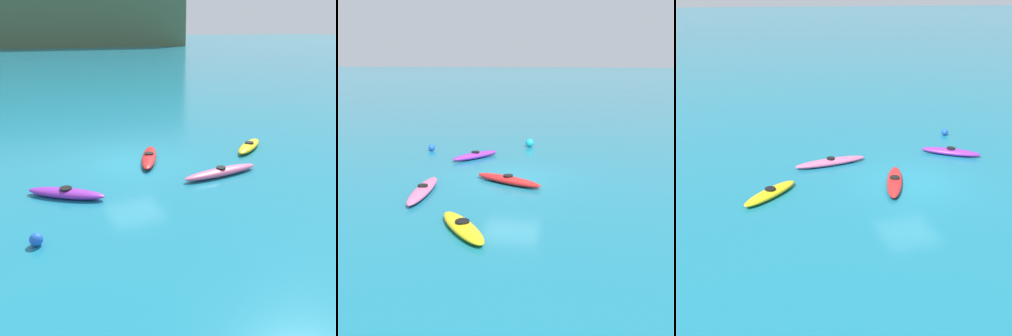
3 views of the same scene
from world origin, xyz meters
TOP-DOWN VIEW (x-y plane):
  - ground_plane at (0.00, 0.00)m, footprint 600.00×600.00m
  - kayak_yellow at (5.90, -0.44)m, footprint 2.58×2.23m
  - kayak_purple at (-3.41, -2.48)m, footprint 2.72×2.24m
  - kayak_red at (0.74, 0.01)m, footprint 1.91×3.11m
  - kayak_pink at (2.70, -2.94)m, footprint 3.50×0.91m
  - buoy_cyan at (-6.84, -0.08)m, footprint 0.49×0.49m
  - buoy_blue at (-4.75, -5.37)m, footprint 0.38×0.38m

SIDE VIEW (x-z plane):
  - ground_plane at x=0.00m, z-range 0.00..0.00m
  - kayak_pink at x=2.70m, z-range -0.02..0.35m
  - kayak_red at x=0.74m, z-range -0.02..0.35m
  - kayak_purple at x=-3.41m, z-range -0.02..0.35m
  - kayak_yellow at x=5.90m, z-range -0.02..0.35m
  - buoy_blue at x=-4.75m, z-range 0.00..0.38m
  - buoy_cyan at x=-6.84m, z-range 0.00..0.49m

